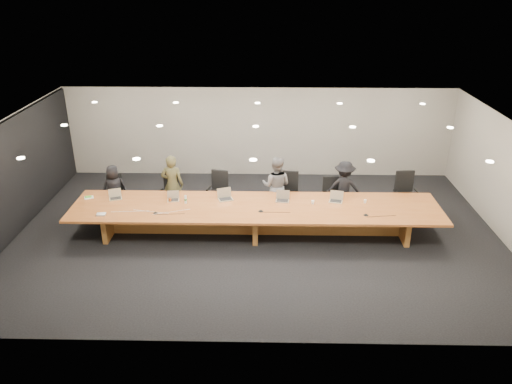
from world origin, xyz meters
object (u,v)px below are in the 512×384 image
at_px(conference_table, 256,215).
at_px(laptop_b, 173,196).
at_px(mic_center, 261,211).
at_px(laptop_a, 115,194).
at_px(person_b, 172,185).
at_px(person_c, 276,186).
at_px(person_d, 344,188).
at_px(paper_cup_far, 365,201).
at_px(person_a, 114,189).
at_px(mic_right, 366,215).
at_px(chair_far_left, 116,193).
at_px(mic_left, 155,213).
at_px(chair_mid_right, 289,193).
at_px(chair_far_right, 406,194).
at_px(laptop_c, 225,195).
at_px(av_box, 101,214).
at_px(chair_mid_left, 218,191).
at_px(laptop_e, 336,197).
at_px(amber_mug, 170,200).
at_px(paper_cup_near, 313,202).
at_px(water_bottle, 186,200).
at_px(laptop_d, 283,196).

height_order(conference_table, laptop_b, laptop_b).
height_order(laptop_b, mic_center, laptop_b).
xyz_separation_m(laptop_a, laptop_b, (1.47, -0.07, -0.01)).
xyz_separation_m(person_b, person_c, (2.76, 0.01, -0.02)).
bearing_deg(person_d, paper_cup_far, 118.92).
distance_m(person_a, mic_right, 6.61).
bearing_deg(person_c, conference_table, 79.71).
xyz_separation_m(laptop_b, mic_right, (4.68, -0.72, -0.10)).
bearing_deg(chair_far_left, paper_cup_far, -26.57).
relative_size(person_b, mic_left, 14.24).
distance_m(chair_mid_right, mic_right, 2.40).
bearing_deg(mic_left, laptop_b, 67.18).
height_order(person_a, person_b, person_b).
relative_size(chair_far_right, laptop_c, 3.37).
bearing_deg(av_box, chair_mid_left, 30.82).
xyz_separation_m(person_a, laptop_e, (5.80, -0.84, 0.21)).
bearing_deg(mic_left, person_c, 28.64).
distance_m(av_box, mic_center, 3.77).
height_order(chair_mid_right, amber_mug, chair_mid_right).
distance_m(laptop_a, laptop_b, 1.47).
distance_m(conference_table, chair_mid_right, 1.48).
height_order(person_d, mic_right, person_d).
bearing_deg(paper_cup_near, laptop_b, 178.02).
relative_size(paper_cup_far, mic_center, 0.65).
bearing_deg(laptop_e, av_box, -156.56).
distance_m(chair_far_left, person_a, 0.23).
height_order(conference_table, mic_center, mic_center).
bearing_deg(laptop_e, chair_mid_right, 156.29).
height_order(chair_far_right, person_a, person_a).
distance_m(person_d, mic_left, 4.98).
xyz_separation_m(conference_table, laptop_e, (1.99, 0.31, 0.36)).
bearing_deg(person_b, chair_mid_right, -175.66).
relative_size(laptop_a, water_bottle, 1.57).
relative_size(person_d, mic_center, 11.66).
bearing_deg(conference_table, person_b, 152.85).
relative_size(chair_far_left, laptop_a, 3.21).
bearing_deg(person_a, conference_table, 142.35).
height_order(person_a, av_box, person_a).
bearing_deg(person_d, mic_center, 41.80).
distance_m(person_a, person_d, 6.13).
height_order(chair_far_left, paper_cup_far, chair_far_left).
bearing_deg(chair_far_left, laptop_c, -34.42).
xyz_separation_m(chair_mid_left, paper_cup_far, (3.76, -1.06, 0.24)).
xyz_separation_m(person_a, water_bottle, (2.07, -1.01, 0.18)).
relative_size(laptop_d, mic_left, 2.86).
bearing_deg(chair_far_left, laptop_a, -90.14).
height_order(chair_far_left, laptop_c, laptop_c).
bearing_deg(av_box, mic_left, 0.49).
bearing_deg(person_a, chair_far_left, -99.86).
relative_size(chair_far_right, person_b, 0.73).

